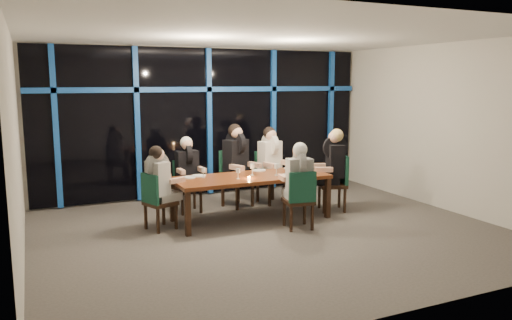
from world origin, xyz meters
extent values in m
plane|color=#5D5752|center=(0.00, 0.00, 0.00)|extent=(7.00, 7.00, 0.00)
cube|color=beige|center=(0.00, 3.00, 1.50)|extent=(7.00, 0.04, 3.00)
cube|color=beige|center=(0.00, -3.00, 1.50)|extent=(7.00, 0.04, 3.00)
cube|color=beige|center=(-3.50, 0.00, 1.50)|extent=(0.04, 6.00, 3.00)
cube|color=beige|center=(3.50, 0.00, 1.50)|extent=(0.04, 6.00, 3.00)
cube|color=white|center=(0.00, 0.00, 3.00)|extent=(7.00, 6.00, 0.04)
cube|color=black|center=(0.00, 2.94, 1.50)|extent=(6.86, 0.04, 2.94)
cube|color=#154BA4|center=(-2.90, 2.89, 1.50)|extent=(0.10, 0.10, 2.94)
cube|color=#154BA4|center=(-1.45, 2.89, 1.50)|extent=(0.10, 0.10, 2.94)
cube|color=#154BA4|center=(0.00, 2.89, 1.50)|extent=(0.10, 0.10, 2.94)
cube|color=#154BA4|center=(1.45, 2.89, 1.50)|extent=(0.10, 0.10, 2.94)
cube|color=#154BA4|center=(2.90, 2.89, 1.50)|extent=(0.10, 0.10, 2.94)
cube|color=#154BA4|center=(0.00, 2.89, 2.16)|extent=(6.86, 0.10, 0.10)
cube|color=#FF2D14|center=(1.10, 3.25, 2.15)|extent=(0.60, 0.05, 0.35)
cube|color=brown|center=(0.00, 0.80, 0.72)|extent=(2.60, 1.00, 0.06)
cube|color=black|center=(-1.24, 0.36, 0.34)|extent=(0.08, 0.08, 0.69)
cube|color=black|center=(1.24, 0.36, 0.34)|extent=(0.08, 0.08, 0.69)
cube|color=black|center=(-1.24, 1.24, 0.34)|extent=(0.08, 0.08, 0.69)
cube|color=black|center=(1.24, 1.24, 0.34)|extent=(0.08, 0.08, 0.69)
cube|color=black|center=(-0.82, 1.71, 0.43)|extent=(0.44, 0.44, 0.06)
cube|color=#184D38|center=(-0.83, 1.90, 0.69)|extent=(0.43, 0.06, 0.48)
cube|color=black|center=(-0.99, 1.53, 0.20)|extent=(0.04, 0.04, 0.40)
cube|color=black|center=(-0.64, 1.55, 0.20)|extent=(0.04, 0.04, 0.40)
cube|color=black|center=(-1.00, 1.88, 0.20)|extent=(0.04, 0.04, 0.40)
cube|color=black|center=(-0.66, 1.89, 0.20)|extent=(0.04, 0.04, 0.40)
cube|color=black|center=(0.13, 1.72, 0.49)|extent=(0.63, 0.63, 0.07)
cube|color=#184D38|center=(0.06, 1.92, 0.78)|extent=(0.48, 0.22, 0.54)
cube|color=black|center=(0.02, 1.47, 0.23)|extent=(0.06, 0.06, 0.46)
cube|color=black|center=(0.38, 1.60, 0.23)|extent=(0.06, 0.06, 0.46)
cube|color=black|center=(-0.12, 1.83, 0.23)|extent=(0.06, 0.06, 0.46)
cube|color=black|center=(0.25, 1.97, 0.23)|extent=(0.06, 0.06, 0.46)
cube|color=black|center=(0.82, 1.70, 0.46)|extent=(0.55, 0.55, 0.06)
cube|color=#184D38|center=(0.78, 1.90, 0.74)|extent=(0.46, 0.15, 0.51)
cube|color=black|center=(0.68, 1.48, 0.22)|extent=(0.05, 0.05, 0.43)
cube|color=black|center=(1.04, 1.56, 0.22)|extent=(0.05, 0.05, 0.43)
cube|color=black|center=(0.60, 1.84, 0.22)|extent=(0.05, 0.05, 0.43)
cube|color=black|center=(0.96, 1.92, 0.22)|extent=(0.05, 0.05, 0.43)
cube|color=black|center=(-1.53, 0.88, 0.42)|extent=(0.55, 0.55, 0.06)
cube|color=#184D38|center=(-1.70, 0.81, 0.68)|extent=(0.19, 0.41, 0.47)
cube|color=black|center=(-1.31, 0.78, 0.20)|extent=(0.05, 0.05, 0.39)
cube|color=black|center=(-1.43, 1.10, 0.20)|extent=(0.05, 0.05, 0.39)
cube|color=black|center=(-1.63, 0.66, 0.20)|extent=(0.05, 0.05, 0.39)
cube|color=black|center=(-1.75, 0.97, 0.20)|extent=(0.05, 0.05, 0.39)
cube|color=black|center=(1.57, 0.74, 0.47)|extent=(0.60, 0.60, 0.06)
cube|color=#184D38|center=(1.77, 0.67, 0.75)|extent=(0.20, 0.46, 0.52)
cube|color=black|center=(1.46, 0.98, 0.22)|extent=(0.05, 0.05, 0.44)
cube|color=black|center=(1.34, 0.62, 0.22)|extent=(0.05, 0.05, 0.44)
cube|color=black|center=(1.81, 0.86, 0.22)|extent=(0.05, 0.05, 0.44)
cube|color=black|center=(1.69, 0.50, 0.22)|extent=(0.05, 0.05, 0.44)
cube|color=black|center=(0.48, 0.03, 0.44)|extent=(0.51, 0.51, 0.06)
cube|color=#184D38|center=(0.44, -0.16, 0.70)|extent=(0.44, 0.12, 0.49)
cube|color=black|center=(0.68, 0.17, 0.20)|extent=(0.05, 0.05, 0.41)
cube|color=black|center=(0.34, 0.24, 0.20)|extent=(0.05, 0.05, 0.41)
cube|color=black|center=(0.62, -0.17, 0.20)|extent=(0.05, 0.05, 0.41)
cube|color=black|center=(0.28, -0.11, 0.20)|extent=(0.05, 0.05, 0.41)
cube|color=black|center=(-0.82, 1.60, 0.52)|extent=(0.36, 0.41, 0.13)
cube|color=black|center=(-0.82, 1.75, 0.84)|extent=(0.39, 0.24, 0.53)
cylinder|color=black|center=(-0.82, 1.75, 1.05)|extent=(0.11, 0.40, 0.40)
sphere|color=tan|center=(-0.82, 1.73, 1.22)|extent=(0.20, 0.20, 0.20)
sphere|color=silver|center=(-0.82, 1.77, 1.25)|extent=(0.22, 0.22, 0.22)
cube|color=tan|center=(-1.01, 1.52, 0.79)|extent=(0.09, 0.29, 0.08)
cube|color=tan|center=(-0.62, 1.53, 0.79)|extent=(0.09, 0.29, 0.08)
cube|color=black|center=(0.18, 1.60, 0.60)|extent=(0.53, 0.56, 0.15)
cube|color=black|center=(0.12, 1.76, 0.96)|extent=(0.50, 0.40, 0.61)
cylinder|color=black|center=(0.12, 1.76, 1.19)|extent=(0.26, 0.46, 0.46)
sphere|color=tan|center=(0.12, 1.74, 1.39)|extent=(0.23, 0.23, 0.23)
sphere|color=black|center=(0.11, 1.78, 1.42)|extent=(0.25, 0.25, 0.25)
cube|color=tan|center=(0.01, 1.44, 0.79)|extent=(0.20, 0.34, 0.09)
cube|color=tan|center=(0.41, 1.59, 0.79)|extent=(0.20, 0.34, 0.09)
cube|color=white|center=(0.85, 1.58, 0.57)|extent=(0.45, 0.50, 0.14)
cube|color=white|center=(0.81, 1.74, 0.91)|extent=(0.46, 0.33, 0.58)
cylinder|color=white|center=(0.81, 1.74, 1.13)|extent=(0.19, 0.44, 0.43)
sphere|color=tan|center=(0.82, 1.72, 1.32)|extent=(0.22, 0.22, 0.22)
sphere|color=black|center=(0.81, 1.76, 1.35)|extent=(0.24, 0.24, 0.24)
cube|color=tan|center=(0.66, 1.45, 0.79)|extent=(0.15, 0.32, 0.08)
cube|color=tan|center=(1.07, 1.54, 0.79)|extent=(0.15, 0.32, 0.08)
cube|color=black|center=(-1.42, 0.92, 0.52)|extent=(0.49, 0.46, 0.13)
cube|color=black|center=(-1.56, 0.86, 0.83)|extent=(0.34, 0.43, 0.53)
cylinder|color=black|center=(-1.56, 0.86, 1.03)|extent=(0.40, 0.23, 0.39)
sphere|color=tan|center=(-1.55, 0.87, 1.20)|extent=(0.20, 0.20, 0.20)
sphere|color=black|center=(-1.58, 0.86, 1.23)|extent=(0.22, 0.22, 0.22)
cube|color=tan|center=(-1.29, 0.77, 0.79)|extent=(0.29, 0.17, 0.08)
cube|color=tan|center=(-1.42, 1.12, 0.79)|extent=(0.29, 0.17, 0.08)
cube|color=black|center=(1.46, 0.78, 0.57)|extent=(0.54, 0.50, 0.15)
cube|color=black|center=(1.61, 0.73, 0.92)|extent=(0.37, 0.48, 0.58)
cylinder|color=black|center=(1.61, 0.73, 1.15)|extent=(0.45, 0.24, 0.44)
sphere|color=tan|center=(1.59, 0.73, 1.34)|extent=(0.22, 0.22, 0.22)
sphere|color=tan|center=(1.63, 0.72, 1.37)|extent=(0.24, 0.24, 0.24)
cube|color=tan|center=(1.44, 1.01, 0.79)|extent=(0.32, 0.18, 0.08)
cube|color=tan|center=(1.31, 0.61, 0.79)|extent=(0.32, 0.18, 0.08)
cube|color=black|center=(0.50, 0.15, 0.53)|extent=(0.42, 0.46, 0.14)
cube|color=black|center=(0.47, -0.01, 0.86)|extent=(0.42, 0.30, 0.54)
cylinder|color=black|center=(0.47, -0.01, 1.07)|extent=(0.17, 0.42, 0.41)
sphere|color=tan|center=(0.47, 0.01, 1.24)|extent=(0.20, 0.20, 0.20)
sphere|color=silver|center=(0.47, -0.02, 1.27)|extent=(0.22, 0.22, 0.22)
cube|color=tan|center=(0.70, 0.19, 0.79)|extent=(0.13, 0.30, 0.08)
cube|color=tan|center=(0.32, 0.26, 0.79)|extent=(0.13, 0.30, 0.08)
cylinder|color=white|center=(-0.80, 1.15, 0.76)|extent=(0.24, 0.24, 0.01)
cylinder|color=white|center=(0.33, 1.19, 0.76)|extent=(0.24, 0.24, 0.01)
cylinder|color=white|center=(0.94, 1.15, 0.76)|extent=(0.24, 0.24, 0.01)
cylinder|color=white|center=(-1.00, 1.08, 0.76)|extent=(0.24, 0.24, 0.01)
cylinder|color=white|center=(1.04, 0.92, 0.76)|extent=(0.24, 0.24, 0.01)
cylinder|color=white|center=(0.57, 0.58, 0.76)|extent=(0.24, 0.24, 0.01)
cylinder|color=black|center=(1.00, 0.74, 0.88)|extent=(0.08, 0.08, 0.26)
cylinder|color=black|center=(1.00, 0.74, 1.06)|extent=(0.03, 0.03, 0.10)
cylinder|color=silver|center=(1.00, 0.74, 0.88)|extent=(0.08, 0.08, 0.07)
cylinder|color=silver|center=(0.67, 0.67, 0.84)|extent=(0.10, 0.10, 0.18)
cylinder|color=silver|center=(0.73, 0.67, 0.86)|extent=(0.01, 0.01, 0.13)
cylinder|color=#FF9C4C|center=(-0.12, 0.61, 0.77)|extent=(0.05, 0.05, 0.03)
cylinder|color=white|center=(-0.30, 0.65, 0.75)|extent=(0.06, 0.06, 0.01)
cylinder|color=white|center=(-0.30, 0.65, 0.81)|extent=(0.01, 0.01, 0.10)
cylinder|color=white|center=(-0.30, 0.65, 0.89)|extent=(0.07, 0.07, 0.07)
cylinder|color=silver|center=(0.05, 0.86, 0.75)|extent=(0.07, 0.07, 0.01)
cylinder|color=silver|center=(0.05, 0.86, 0.81)|extent=(0.01, 0.01, 0.11)
cylinder|color=silver|center=(0.05, 0.86, 0.90)|extent=(0.07, 0.07, 0.08)
cylinder|color=silver|center=(0.42, 0.68, 0.75)|extent=(0.07, 0.07, 0.01)
cylinder|color=silver|center=(0.42, 0.68, 0.81)|extent=(0.01, 0.01, 0.11)
cylinder|color=silver|center=(0.42, 0.68, 0.91)|extent=(0.08, 0.08, 0.08)
cylinder|color=silver|center=(-0.78, 0.98, 0.75)|extent=(0.06, 0.06, 0.01)
cylinder|color=silver|center=(-0.78, 0.98, 0.80)|extent=(0.01, 0.01, 0.09)
cylinder|color=silver|center=(-0.78, 0.98, 0.88)|extent=(0.06, 0.06, 0.07)
cylinder|color=silver|center=(0.89, 1.01, 0.75)|extent=(0.06, 0.06, 0.01)
cylinder|color=silver|center=(0.89, 1.01, 0.81)|extent=(0.01, 0.01, 0.10)
cylinder|color=silver|center=(0.89, 1.01, 0.89)|extent=(0.07, 0.07, 0.07)
camera|label=1|loc=(-3.33, -6.70, 2.32)|focal=35.00mm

